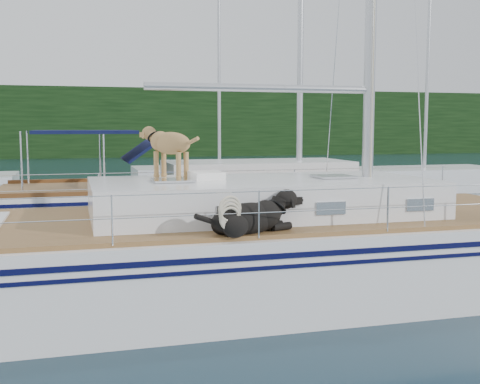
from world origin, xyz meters
name	(u,v)px	position (x,y,z in m)	size (l,w,h in m)	color
ground	(212,297)	(0.00, 0.00, 0.00)	(120.00, 120.00, 0.00)	black
tree_line	(96,123)	(0.00, 45.00, 3.00)	(90.00, 3.00, 6.00)	black
shore_bank	(96,150)	(0.00, 46.20, 0.60)	(92.00, 1.00, 1.20)	#595147
main_sailboat	(218,254)	(0.09, 0.00, 0.68)	(12.00, 3.88, 14.01)	white
neighbor_sailboat	(217,203)	(1.59, 6.34, 0.63)	(11.00, 3.50, 13.30)	white
bg_boat_center	(219,178)	(4.00, 16.00, 0.45)	(7.20, 3.00, 11.65)	white
bg_boat_east	(424,179)	(12.00, 13.00, 0.46)	(6.40, 3.00, 11.65)	white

